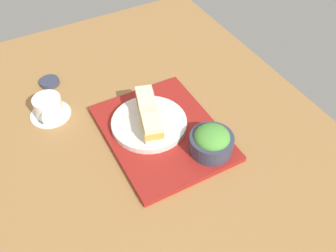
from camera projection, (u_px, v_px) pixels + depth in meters
ground_plane at (156, 139)px, 109.99cm from camera, size 140.00×100.00×3.00cm
serving_tray at (162, 132)px, 108.56cm from camera, size 39.10×30.66×1.62cm
sandwich_plate at (149, 123)px, 108.77cm from camera, size 21.90×21.90×1.76cm
sandwich_near at (152, 128)px, 102.54cm from camera, size 8.27×7.06×5.38cm
sandwich_middle at (149, 115)px, 106.36cm from camera, size 8.42×6.92×4.91cm
sandwich_far at (145, 101)px, 109.59cm from camera, size 7.98×6.70×6.06cm
salad_bowl at (212, 141)px, 100.57cm from camera, size 11.97×11.97×7.59cm
coffee_cup at (49, 108)px, 112.47cm from camera, size 12.33×12.25×6.57cm
small_sauce_dish at (50, 82)px, 124.27cm from camera, size 6.35×6.35×1.59cm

